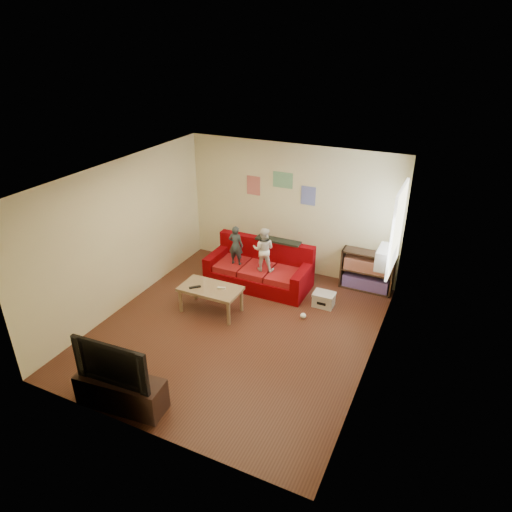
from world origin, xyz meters
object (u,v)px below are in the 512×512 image
at_px(tv_stand, 121,392).
at_px(coffee_table, 211,291).
at_px(child_a, 236,245).
at_px(file_box, 324,299).
at_px(bookshelf, 367,273).
at_px(child_b, 264,249).
at_px(sofa, 260,270).
at_px(television, 116,360).

bearing_deg(tv_stand, coffee_table, 85.89).
distance_m(child_a, file_box, 2.01).
height_order(bookshelf, file_box, bookshelf).
distance_m(child_b, bookshelf, 2.09).
relative_size(sofa, coffee_table, 1.86).
height_order(child_a, bookshelf, child_a).
bearing_deg(television, coffee_table, 88.87).
bearing_deg(tv_stand, television, 173.90).
distance_m(sofa, child_a, 0.72).
distance_m(sofa, bookshelf, 2.11).
xyz_separation_m(child_b, coffee_table, (-0.53, -1.14, -0.44)).
xyz_separation_m(child_b, bookshelf, (1.85, 0.85, -0.51)).
relative_size(coffee_table, bookshelf, 1.09).
height_order(child_a, child_b, child_b).
relative_size(bookshelf, file_box, 2.57).
xyz_separation_m(file_box, tv_stand, (-1.72, -3.60, 0.09)).
xyz_separation_m(bookshelf, file_box, (-0.56, -0.95, -0.22)).
height_order(child_a, coffee_table, child_a).
distance_m(child_b, television, 3.73).
bearing_deg(sofa, bookshelf, 18.79).
bearing_deg(file_box, child_b, 175.67).
bearing_deg(file_box, bookshelf, 59.15).
bearing_deg(file_box, coffee_table, -150.00).
distance_m(sofa, tv_stand, 3.88).
relative_size(child_b, television, 0.78).
bearing_deg(child_b, child_a, -13.17).
xyz_separation_m(file_box, television, (-1.72, -3.60, 0.65)).
bearing_deg(coffee_table, sofa, 73.85).
relative_size(child_a, television, 0.73).
relative_size(file_box, tv_stand, 0.32).
relative_size(sofa, bookshelf, 2.03).
relative_size(sofa, child_b, 2.34).
bearing_deg(file_box, tv_stand, -115.52).
relative_size(coffee_table, file_box, 2.80).
bearing_deg(bookshelf, sofa, -161.21).
relative_size(bookshelf, television, 0.90).
distance_m(sofa, television, 3.91).
xyz_separation_m(tv_stand, television, (-0.00, 0.00, 0.55)).
xyz_separation_m(coffee_table, television, (0.09, -2.56, 0.36)).
height_order(coffee_table, bookshelf, bookshelf).
bearing_deg(coffee_table, child_b, 65.19).
relative_size(child_b, tv_stand, 0.71).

